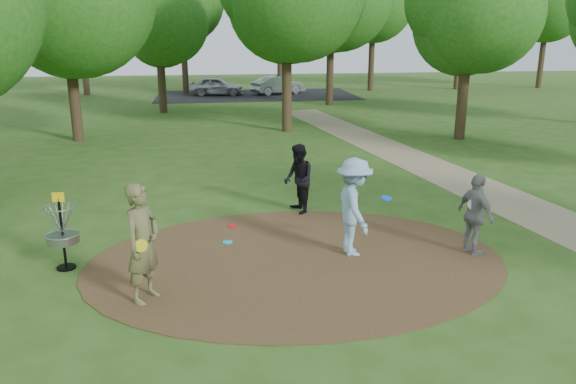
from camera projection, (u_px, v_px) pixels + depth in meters
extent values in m
plane|color=#2D5119|center=(297.00, 261.00, 11.27)|extent=(100.00, 100.00, 0.00)
cylinder|color=#47301C|center=(297.00, 260.00, 11.27)|extent=(8.40, 8.40, 0.02)
cube|color=#8C7A5B|center=(539.00, 214.00, 14.09)|extent=(7.55, 39.89, 0.01)
cube|color=black|center=(256.00, 95.00, 40.06)|extent=(14.00, 8.00, 0.01)
imported|color=brown|center=(143.00, 243.00, 9.37)|extent=(0.81, 0.90, 2.07)
cylinder|color=yellow|center=(141.00, 246.00, 9.12)|extent=(0.22, 0.10, 0.22)
imported|color=#8AB0CE|center=(354.00, 207.00, 11.36)|extent=(0.81, 1.34, 2.03)
cylinder|color=blue|center=(386.00, 198.00, 11.37)|extent=(0.27, 0.27, 0.08)
imported|color=black|center=(299.00, 179.00, 14.03)|extent=(0.80, 0.95, 1.76)
cylinder|color=blue|center=(306.00, 182.00, 14.10)|extent=(0.23, 0.12, 0.22)
imported|color=gray|center=(476.00, 215.00, 11.41)|extent=(0.64, 1.07, 1.70)
cylinder|color=white|center=(473.00, 204.00, 11.29)|extent=(0.22, 0.06, 0.22)
cylinder|color=#19B2CF|center=(228.00, 242.00, 12.19)|extent=(0.22, 0.22, 0.02)
cylinder|color=red|center=(233.00, 226.00, 13.19)|extent=(0.22, 0.22, 0.02)
imported|color=#ABACB3|center=(216.00, 86.00, 39.85)|extent=(3.93, 1.90, 1.29)
imported|color=#A0A4A8|center=(278.00, 85.00, 40.54)|extent=(4.11, 2.67, 1.28)
cylinder|color=black|center=(63.00, 236.00, 10.73)|extent=(0.05, 0.05, 1.35)
cylinder|color=black|center=(66.00, 267.00, 10.91)|extent=(0.36, 0.36, 0.04)
cylinder|color=gray|center=(63.00, 238.00, 10.75)|extent=(0.60, 0.60, 0.16)
torus|color=gray|center=(63.00, 235.00, 10.73)|extent=(0.63, 0.63, 0.03)
torus|color=gray|center=(59.00, 207.00, 10.57)|extent=(0.58, 0.58, 0.02)
cube|color=yellow|center=(58.00, 197.00, 10.52)|extent=(0.22, 0.02, 0.18)
cylinder|color=#332316|center=(74.00, 95.00, 23.06)|extent=(0.44, 0.44, 3.80)
sphere|color=#235416|center=(64.00, 1.00, 22.05)|extent=(6.36, 6.36, 6.36)
cylinder|color=#332316|center=(287.00, 85.00, 25.23)|extent=(0.44, 0.44, 4.18)
cylinder|color=#332316|center=(463.00, 96.00, 23.45)|extent=(0.44, 0.44, 3.61)
sphere|color=#235416|center=(469.00, 19.00, 22.59)|extent=(4.75, 4.75, 4.75)
cylinder|color=#332316|center=(162.00, 82.00, 31.14)|extent=(0.44, 0.44, 3.42)
sphere|color=#235416|center=(158.00, 26.00, 30.31)|extent=(4.61, 4.61, 4.61)
cylinder|color=#332316|center=(330.00, 69.00, 34.32)|extent=(0.44, 0.44, 4.37)
sphere|color=#235416|center=(331.00, 2.00, 33.24)|extent=(6.20, 6.20, 6.20)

